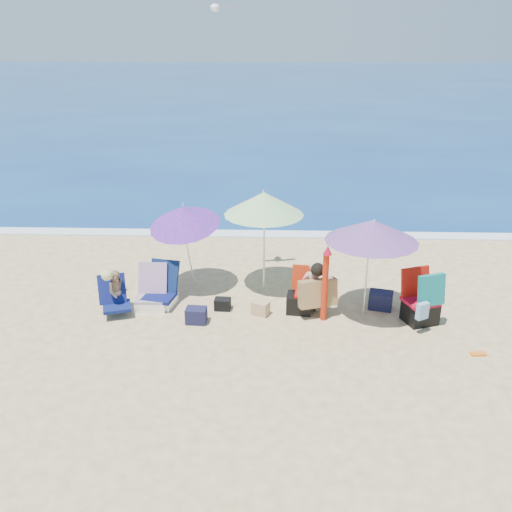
{
  "coord_description": "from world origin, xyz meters",
  "views": [
    {
      "loc": [
        0.02,
        -8.24,
        4.93
      ],
      "look_at": [
        -0.3,
        1.0,
        1.1
      ],
      "focal_mm": 38.53,
      "sensor_mm": 36.0,
      "label": 1
    }
  ],
  "objects_px": {
    "person_center": "(314,289)",
    "umbrella_blue": "(183,216)",
    "furled_umbrella": "(325,280)",
    "chair_rainbow": "(152,296)",
    "umbrella_turquoise": "(372,231)",
    "camp_chair_left": "(301,299)",
    "camp_chair_right": "(421,304)",
    "umbrella_striped": "(264,204)",
    "chair_navy": "(161,294)",
    "seagull": "(215,8)",
    "person_left": "(117,292)"
  },
  "relations": [
    {
      "from": "furled_umbrella",
      "to": "chair_navy",
      "type": "xyz_separation_m",
      "value": [
        -3.1,
        0.53,
        -0.59
      ]
    },
    {
      "from": "umbrella_striped",
      "to": "chair_rainbow",
      "type": "distance_m",
      "value": 2.79
    },
    {
      "from": "camp_chair_left",
      "to": "person_center",
      "type": "distance_m",
      "value": 0.35
    },
    {
      "from": "camp_chair_left",
      "to": "umbrella_striped",
      "type": "bearing_deg",
      "value": 127.95
    },
    {
      "from": "chair_rainbow",
      "to": "camp_chair_right",
      "type": "height_order",
      "value": "camp_chair_right"
    },
    {
      "from": "camp_chair_left",
      "to": "camp_chair_right",
      "type": "relative_size",
      "value": 0.82
    },
    {
      "from": "camp_chair_left",
      "to": "seagull",
      "type": "relative_size",
      "value": 1.09
    },
    {
      "from": "person_center",
      "to": "furled_umbrella",
      "type": "bearing_deg",
      "value": -54.17
    },
    {
      "from": "umbrella_turquoise",
      "to": "camp_chair_right",
      "type": "xyz_separation_m",
      "value": [
        0.94,
        -0.25,
        -1.3
      ]
    },
    {
      "from": "furled_umbrella",
      "to": "chair_rainbow",
      "type": "distance_m",
      "value": 3.33
    },
    {
      "from": "chair_navy",
      "to": "camp_chair_left",
      "type": "height_order",
      "value": "camp_chair_left"
    },
    {
      "from": "umbrella_striped",
      "to": "umbrella_blue",
      "type": "relative_size",
      "value": 1.09
    },
    {
      "from": "umbrella_turquoise",
      "to": "umbrella_striped",
      "type": "bearing_deg",
      "value": 150.97
    },
    {
      "from": "umbrella_blue",
      "to": "furled_umbrella",
      "type": "relative_size",
      "value": 1.3
    },
    {
      "from": "umbrella_striped",
      "to": "chair_rainbow",
      "type": "relative_size",
      "value": 2.66
    },
    {
      "from": "camp_chair_left",
      "to": "person_center",
      "type": "xyz_separation_m",
      "value": [
        0.22,
        -0.09,
        0.25
      ]
    },
    {
      "from": "umbrella_turquoise",
      "to": "camp_chair_left",
      "type": "distance_m",
      "value": 1.85
    },
    {
      "from": "umbrella_turquoise",
      "to": "umbrella_blue",
      "type": "bearing_deg",
      "value": 164.01
    },
    {
      "from": "chair_navy",
      "to": "person_left",
      "type": "relative_size",
      "value": 0.91
    },
    {
      "from": "camp_chair_right",
      "to": "umbrella_turquoise",
      "type": "bearing_deg",
      "value": 165.07
    },
    {
      "from": "umbrella_striped",
      "to": "person_center",
      "type": "height_order",
      "value": "umbrella_striped"
    },
    {
      "from": "chair_navy",
      "to": "person_center",
      "type": "xyz_separation_m",
      "value": [
        2.92,
        -0.28,
        0.29
      ]
    },
    {
      "from": "person_center",
      "to": "umbrella_blue",
      "type": "bearing_deg",
      "value": 159.11
    },
    {
      "from": "chair_navy",
      "to": "camp_chair_right",
      "type": "relative_size",
      "value": 0.82
    },
    {
      "from": "chair_navy",
      "to": "umbrella_striped",
      "type": "bearing_deg",
      "value": 20.71
    },
    {
      "from": "person_center",
      "to": "person_left",
      "type": "xyz_separation_m",
      "value": [
        -3.65,
        -0.08,
        -0.08
      ]
    },
    {
      "from": "furled_umbrella",
      "to": "camp_chair_left",
      "type": "distance_m",
      "value": 0.76
    },
    {
      "from": "umbrella_striped",
      "to": "person_left",
      "type": "xyz_separation_m",
      "value": [
        -2.7,
        -1.11,
        -1.4
      ]
    },
    {
      "from": "umbrella_striped",
      "to": "seagull",
      "type": "relative_size",
      "value": 2.71
    },
    {
      "from": "person_left",
      "to": "person_center",
      "type": "bearing_deg",
      "value": 1.28
    },
    {
      "from": "umbrella_turquoise",
      "to": "camp_chair_left",
      "type": "relative_size",
      "value": 2.42
    },
    {
      "from": "furled_umbrella",
      "to": "seagull",
      "type": "relative_size",
      "value": 1.91
    },
    {
      "from": "furled_umbrella",
      "to": "umbrella_turquoise",
      "type": "bearing_deg",
      "value": 14.66
    },
    {
      "from": "camp_chair_right",
      "to": "person_left",
      "type": "relative_size",
      "value": 1.1
    },
    {
      "from": "umbrella_striped",
      "to": "camp_chair_left",
      "type": "xyz_separation_m",
      "value": [
        0.73,
        -0.93,
        -1.57
      ]
    },
    {
      "from": "umbrella_blue",
      "to": "chair_rainbow",
      "type": "bearing_deg",
      "value": -125.06
    },
    {
      "from": "umbrella_blue",
      "to": "chair_navy",
      "type": "bearing_deg",
      "value": -120.53
    },
    {
      "from": "camp_chair_right",
      "to": "person_center",
      "type": "xyz_separation_m",
      "value": [
        -1.91,
        0.29,
        0.14
      ]
    },
    {
      "from": "furled_umbrella",
      "to": "seagull",
      "type": "bearing_deg",
      "value": 141.17
    },
    {
      "from": "umbrella_striped",
      "to": "camp_chair_left",
      "type": "height_order",
      "value": "umbrella_striped"
    },
    {
      "from": "camp_chair_right",
      "to": "chair_rainbow",
      "type": "bearing_deg",
      "value": 174.62
    },
    {
      "from": "furled_umbrella",
      "to": "camp_chair_left",
      "type": "xyz_separation_m",
      "value": [
        -0.4,
        0.34,
        -0.55
      ]
    },
    {
      "from": "chair_navy",
      "to": "seagull",
      "type": "distance_m",
      "value": 5.29
    },
    {
      "from": "chair_navy",
      "to": "camp_chair_right",
      "type": "height_order",
      "value": "camp_chair_right"
    },
    {
      "from": "umbrella_blue",
      "to": "person_center",
      "type": "height_order",
      "value": "umbrella_blue"
    },
    {
      "from": "chair_rainbow",
      "to": "camp_chair_left",
      "type": "distance_m",
      "value": 2.85
    },
    {
      "from": "umbrella_blue",
      "to": "umbrella_turquoise",
      "type": "bearing_deg",
      "value": -15.99
    },
    {
      "from": "umbrella_striped",
      "to": "furled_umbrella",
      "type": "height_order",
      "value": "umbrella_striped"
    },
    {
      "from": "camp_chair_right",
      "to": "person_center",
      "type": "distance_m",
      "value": 1.94
    },
    {
      "from": "furled_umbrella",
      "to": "chair_rainbow",
      "type": "bearing_deg",
      "value": 172.56
    }
  ]
}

